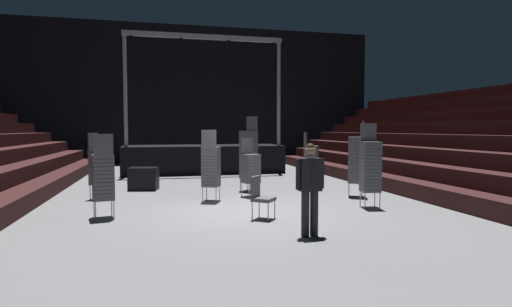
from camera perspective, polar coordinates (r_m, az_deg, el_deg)
The scene contains 15 objects.
ground_plane at distance 10.07m, azimuth -1.66°, elevation -8.27°, with size 22.00×30.00×0.10m, color slate.
arena_end_wall at distance 24.82m, azimuth -8.76°, elevation 8.03°, with size 22.00×0.30×8.00m, color black.
bleacher_bank_right at distance 14.61m, azimuth 29.85°, elevation 2.22°, with size 6.00×24.00×3.60m.
stage_riser at distance 19.05m, azimuth -7.29°, elevation -0.45°, with size 7.08×2.60×6.00m.
man_with_tie at distance 7.68m, azimuth 7.47°, elevation -4.19°, with size 0.57×0.26×1.73m.
chair_stack_front_left at distance 11.43m, azimuth -6.23°, elevation -1.65°, with size 0.58×0.58×1.96m.
chair_stack_front_right at distance 13.23m, azimuth -1.01°, elevation -0.03°, with size 0.62×0.62×2.39m.
chair_stack_mid_left at distance 9.82m, azimuth -20.33°, elevation -2.92°, with size 0.53×0.53×1.88m.
chair_stack_mid_right at distance 12.15m, azimuth -0.79°, elevation -1.92°, with size 0.57×0.57×1.71m.
chair_stack_mid_centre at distance 12.45m, azimuth 13.65°, elevation -0.73°, with size 0.59×0.59×2.22m.
chair_stack_rear_left at distance 10.80m, azimuth 15.49°, elevation -1.60°, with size 0.51×0.51×2.14m.
chair_stack_rear_right at distance 14.19m, azimuth 7.57°, elevation -0.85°, with size 0.60×0.60×1.88m.
chair_stack_rear_centre at distance 12.57m, azimuth -20.80°, elevation -1.59°, with size 0.59×0.59×1.88m.
equipment_road_case at distance 13.99m, azimuth -15.24°, elevation -3.37°, with size 0.90×0.60×0.73m, color black.
loose_chair_near_man at distance 9.16m, azimuth 0.63°, elevation -5.73°, with size 0.62×0.62×0.95m.
Camera 1 is at (-1.99, -9.66, 1.99)m, focal length 29.01 mm.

